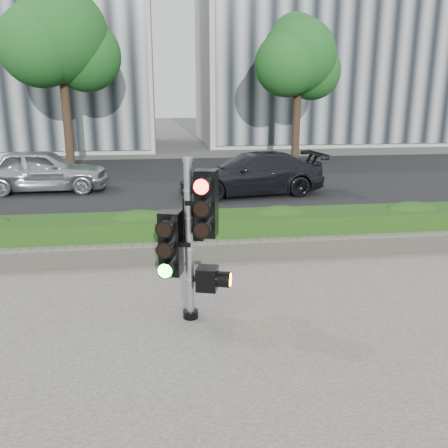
# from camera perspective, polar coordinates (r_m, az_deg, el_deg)

# --- Properties ---
(ground) EXTENTS (120.00, 120.00, 0.00)m
(ground) POSITION_cam_1_polar(r_m,az_deg,el_deg) (6.79, -0.45, -10.00)
(ground) COLOR #51514C
(ground) RESTS_ON ground
(sidewalk) EXTENTS (16.00, 11.00, 0.03)m
(sidewalk) POSITION_cam_1_polar(r_m,az_deg,el_deg) (4.67, 3.77, -22.84)
(sidewalk) COLOR #9E9389
(sidewalk) RESTS_ON ground
(road) EXTENTS (60.00, 13.00, 0.02)m
(road) POSITION_cam_1_polar(r_m,az_deg,el_deg) (16.37, -4.89, 4.98)
(road) COLOR black
(road) RESTS_ON ground
(curb) EXTENTS (60.00, 0.25, 0.12)m
(curb) POSITION_cam_1_polar(r_m,az_deg,el_deg) (9.70, -2.80, -1.80)
(curb) COLOR gray
(curb) RESTS_ON ground
(stone_wall) EXTENTS (12.00, 0.32, 0.34)m
(stone_wall) POSITION_cam_1_polar(r_m,az_deg,el_deg) (8.47, -2.07, -3.34)
(stone_wall) COLOR gray
(stone_wall) RESTS_ON sidewalk
(hedge) EXTENTS (12.00, 1.00, 0.68)m
(hedge) POSITION_cam_1_polar(r_m,az_deg,el_deg) (9.04, -2.49, -1.02)
(hedge) COLOR #3B7423
(hedge) RESTS_ON sidewalk
(building_left) EXTENTS (16.00, 9.00, 15.00)m
(building_left) POSITION_cam_1_polar(r_m,az_deg,el_deg) (30.59, -25.24, 22.50)
(building_left) COLOR #B7B7B2
(building_left) RESTS_ON ground
(building_right) EXTENTS (18.00, 10.00, 12.00)m
(building_right) POSITION_cam_1_polar(r_m,az_deg,el_deg) (33.40, 13.84, 20.09)
(building_right) COLOR #B7B7B2
(building_right) RESTS_ON ground
(tree_left) EXTENTS (4.61, 4.03, 7.34)m
(tree_left) POSITION_cam_1_polar(r_m,az_deg,el_deg) (21.11, -19.09, 20.25)
(tree_left) COLOR black
(tree_left) RESTS_ON ground
(tree_right) EXTENTS (4.10, 3.58, 6.53)m
(tree_right) POSITION_cam_1_polar(r_m,az_deg,el_deg) (22.59, 8.89, 19.03)
(tree_right) COLOR black
(tree_right) RESTS_ON ground
(traffic_signal) EXTENTS (0.78, 0.64, 2.14)m
(traffic_signal) POSITION_cam_1_polar(r_m,az_deg,el_deg) (6.05, -3.90, -0.97)
(traffic_signal) COLOR black
(traffic_signal) RESTS_ON sidewalk
(car_silver) EXTENTS (3.90, 1.60, 1.32)m
(car_silver) POSITION_cam_1_polar(r_m,az_deg,el_deg) (15.63, -21.03, 6.05)
(car_silver) COLOR #AFB2B7
(car_silver) RESTS_ON road
(car_dark) EXTENTS (4.49, 2.26, 1.25)m
(car_dark) POSITION_cam_1_polar(r_m,az_deg,el_deg) (14.22, 3.36, 6.06)
(car_dark) COLOR black
(car_dark) RESTS_ON road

